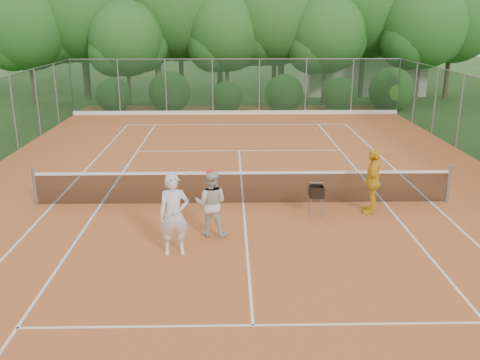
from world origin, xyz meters
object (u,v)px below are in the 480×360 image
player_white (174,215)px  player_center_grp (211,203)px  ball_hopper (316,192)px  player_yellow (373,181)px

player_white → player_center_grp: 1.33m
player_white → ball_hopper: player_white is taller
player_yellow → ball_hopper: (-1.55, -0.20, -0.24)m
ball_hopper → player_white: bearing=-148.6°
player_white → player_yellow: bearing=17.5°
player_white → ball_hopper: 4.31m
ball_hopper → player_yellow: bearing=5.2°
player_center_grp → player_yellow: bearing=19.0°
player_white → ball_hopper: size_ratio=2.25×
player_center_grp → player_yellow: 4.60m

